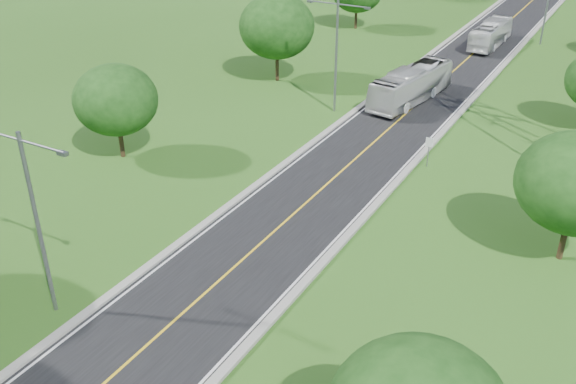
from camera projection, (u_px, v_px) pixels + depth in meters
The scene contains 11 objects.
ground at pixel (448, 77), 67.55m from camera, with size 260.00×260.00×0.00m, color #2A5016.
road at pixel (464, 62), 72.13m from camera, with size 8.00×150.00×0.06m, color black.
curb_left at pixel (428, 56), 73.95m from camera, with size 0.50×150.00×0.22m, color gray.
curb_right at pixel (502, 67), 70.24m from camera, with size 0.50×150.00×0.22m, color gray.
speed_limit_sign at pixel (429, 147), 47.66m from camera, with size 0.55×0.09×2.40m.
streetlight_near_left at pixel (35, 210), 30.60m from camera, with size 5.90×0.25×10.00m.
streetlight_mid_left at pixel (336, 47), 55.87m from camera, with size 5.90×0.25×10.00m.
tree_lb at pixel (116, 100), 47.83m from camera, with size 6.30×6.30×7.33m.
tree_lc at pixel (277, 26), 63.80m from camera, with size 7.56×7.56×8.79m.
bus_outbound at pixel (491, 34), 77.03m from camera, with size 2.48×10.58×2.95m, color silver.
bus_inbound at pixel (411, 85), 59.97m from camera, with size 2.74×11.69×3.26m, color beige.
Camera 1 is at (17.67, -5.08, 21.17)m, focal length 40.00 mm.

